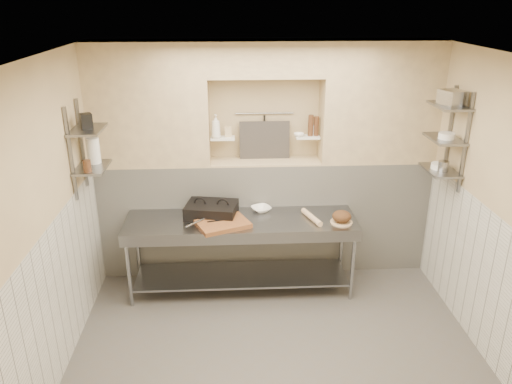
{
  "coord_description": "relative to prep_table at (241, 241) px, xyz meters",
  "views": [
    {
      "loc": [
        -0.41,
        -3.91,
        3.26
      ],
      "look_at": [
        -0.15,
        0.9,
        1.35
      ],
      "focal_mm": 35.0,
      "sensor_mm": 36.0,
      "label": 1
    }
  ],
  "objects": [
    {
      "name": "bread_loaf",
      "position": [
        1.11,
        -0.13,
        0.34
      ],
      "size": [
        0.21,
        0.21,
        0.13
      ],
      "primitive_type": "ellipsoid",
      "color": "#4C2D19",
      "rests_on": "bread_board"
    },
    {
      "name": "jar_left",
      "position": [
        -1.53,
        -0.3,
        1.03
      ],
      "size": [
        0.08,
        0.08,
        0.12
      ],
      "primitive_type": "cylinder",
      "color": "#4A2B18",
      "rests_on": "wall_shelf_left_lower"
    },
    {
      "name": "bottle_soap",
      "position": [
        -0.27,
        0.53,
        1.21
      ],
      "size": [
        0.13,
        0.13,
        0.28
      ],
      "primitive_type": "imported",
      "rotation": [
        0.0,
        0.0,
        0.24
      ],
      "color": "white",
      "rests_on": "alcove_shelf_left"
    },
    {
      "name": "shelf_rail_right_b",
      "position": [
        2.28,
        -0.33,
        1.21
      ],
      "size": [
        0.03,
        0.03,
        1.05
      ],
      "primitive_type": "cube",
      "color": "slate",
      "rests_on": "wall_right"
    },
    {
      "name": "panini_press",
      "position": [
        -0.33,
        0.13,
        0.33
      ],
      "size": [
        0.63,
        0.51,
        0.15
      ],
      "rotation": [
        0.0,
        0.0,
        -0.19
      ],
      "color": "black",
      "rests_on": "prep_table"
    },
    {
      "name": "cutting_board",
      "position": [
        -0.2,
        -0.14,
        0.28
      ],
      "size": [
        0.65,
        0.56,
        0.05
      ],
      "primitive_type": "cube",
      "rotation": [
        0.0,
        0.0,
        0.4
      ],
      "color": "brown",
      "rests_on": "prep_table"
    },
    {
      "name": "bread_board",
      "position": [
        1.11,
        -0.13,
        0.26
      ],
      "size": [
        0.25,
        0.25,
        0.01
      ],
      "primitive_type": "cylinder",
      "color": "#DEBD88",
      "rests_on": "prep_table"
    },
    {
      "name": "utensil_rail",
      "position": [
        0.31,
        0.74,
        1.31
      ],
      "size": [
        0.7,
        0.02,
        0.02
      ],
      "primitive_type": "cylinder",
      "rotation": [
        0.0,
        1.57,
        0.0
      ],
      "color": "gray",
      "rests_on": "wall_back"
    },
    {
      "name": "mixing_bowl",
      "position": [
        0.24,
        0.24,
        0.28
      ],
      "size": [
        0.29,
        0.29,
        0.05
      ],
      "primitive_type": "imported",
      "rotation": [
        0.0,
        0.0,
        0.43
      ],
      "color": "white",
      "rests_on": "prep_table"
    },
    {
      "name": "shelf_rail_right_a",
      "position": [
        2.28,
        0.07,
        1.21
      ],
      "size": [
        0.03,
        0.03,
        1.05
      ],
      "primitive_type": "cube",
      "color": "slate",
      "rests_on": "wall_right"
    },
    {
      "name": "wall_shelf_left_lower",
      "position": [
        -1.53,
        -0.13,
        0.96
      ],
      "size": [
        0.3,
        0.5,
        0.02
      ],
      "primitive_type": "cube",
      "color": "slate",
      "rests_on": "wall_left"
    },
    {
      "name": "tongs",
      "position": [
        -0.5,
        -0.17,
        0.32
      ],
      "size": [
        0.21,
        0.23,
        0.03
      ],
      "primitive_type": "cylinder",
      "rotation": [
        1.57,
        0.0,
        -0.73
      ],
      "color": "gray",
      "rests_on": "cutting_board"
    },
    {
      "name": "bowl_right_mid",
      "position": [
        2.15,
        -0.17,
        1.25
      ],
      "size": [
        0.17,
        0.17,
        0.06
      ],
      "primitive_type": "cylinder",
      "color": "white",
      "rests_on": "wall_shelf_right_mid"
    },
    {
      "name": "floor",
      "position": [
        0.31,
        -1.18,
        -0.69
      ],
      "size": [
        4.0,
        3.9,
        0.1
      ],
      "primitive_type": "cube",
      "color": "#534E49",
      "rests_on": "ground"
    },
    {
      "name": "alcove_sill",
      "position": [
        0.31,
        0.57,
        0.77
      ],
      "size": [
        1.3,
        0.4,
        0.02
      ],
      "primitive_type": "cube",
      "color": "tan",
      "rests_on": "backwall_lower"
    },
    {
      "name": "wall_shelf_right_mid",
      "position": [
        2.15,
        -0.13,
        1.21
      ],
      "size": [
        0.3,
        0.5,
        0.02
      ],
      "primitive_type": "cube",
      "color": "slate",
      "rests_on": "wall_right"
    },
    {
      "name": "wall_back",
      "position": [
        0.31,
        0.82,
        0.76
      ],
      "size": [
        4.0,
        0.1,
        2.8
      ],
      "primitive_type": "cube",
      "color": "tan",
      "rests_on": "ground"
    },
    {
      "name": "wall_shelf_left_upper",
      "position": [
        -1.53,
        -0.13,
        1.36
      ],
      "size": [
        0.3,
        0.5,
        0.03
      ],
      "primitive_type": "cube",
      "color": "slate",
      "rests_on": "wall_left"
    },
    {
      "name": "shelf_rail_left_b",
      "position": [
        -1.67,
        -0.33,
        1.16
      ],
      "size": [
        0.03,
        0.03,
        0.95
      ],
      "primitive_type": "cube",
      "color": "slate",
      "rests_on": "wall_left"
    },
    {
      "name": "bowl_right",
      "position": [
        2.15,
        -0.11,
        0.9
      ],
      "size": [
        0.19,
        0.19,
        0.06
      ],
      "primitive_type": "cylinder",
      "color": "white",
      "rests_on": "wall_shelf_right_lower"
    },
    {
      "name": "backwall_lower",
      "position": [
        0.31,
        0.57,
        0.06
      ],
      "size": [
        4.0,
        0.4,
        1.4
      ],
      "primitive_type": "cube",
      "color": "silver",
      "rests_on": "floor"
    },
    {
      "name": "wall_shelf_right_upper",
      "position": [
        2.15,
        -0.13,
        1.56
      ],
      "size": [
        0.3,
        0.5,
        0.03
      ],
      "primitive_type": "cube",
      "color": "slate",
      "rests_on": "wall_right"
    },
    {
      "name": "shelf_rail_left_a",
      "position": [
        -1.67,
        0.07,
        1.16
      ],
      "size": [
        0.03,
        0.03,
        0.95
      ],
      "primitive_type": "cube",
      "color": "slate",
      "rests_on": "wall_left"
    },
    {
      "name": "wainscot_left",
      "position": [
        -1.68,
        -1.18,
        0.06
      ],
      "size": [
        0.02,
        3.9,
        1.4
      ],
      "primitive_type": "cube",
      "color": "silver",
      "rests_on": "floor"
    },
    {
      "name": "rolling_pin",
      "position": [
        0.8,
        -0.03,
        0.29
      ],
      "size": [
        0.19,
        0.41,
        0.06
      ],
      "primitive_type": "cylinder",
      "rotation": [
        1.57,
        0.0,
        0.33
      ],
      "color": "#DEBD88",
      "rests_on": "prep_table"
    },
    {
      "name": "knife_blade",
      "position": [
        -0.23,
        -0.1,
        0.31
      ],
      "size": [
        0.29,
        0.1,
        0.01
      ],
      "primitive_type": "cube",
      "rotation": [
        0.0,
        0.0,
        0.24
      ],
      "color": "gray",
      "rests_on": "cutting_board"
    },
    {
      "name": "wainscot_right",
      "position": [
        2.3,
        -1.18,
        0.06
      ],
      "size": [
        0.02,
        3.9,
        1.4
      ],
      "primitive_type": "cube",
      "color": "silver",
      "rests_on": "floor"
    },
    {
      "name": "jar_alcove",
      "position": [
        -0.12,
        0.6,
        1.13
      ],
      "size": [
        0.08,
        0.08,
        0.12
      ],
      "primitive_type": "cube",
      "color": "tan",
      "rests_on": "alcove_shelf_left"
    },
    {
      "name": "condiment_a",
      "position": [
        0.91,
        0.58,
        1.18
      ],
      "size": [
        0.06,
        0.06,
        0.23
      ],
      "primitive_type": "cylinder",
      "color": "#4A2B18",
      "rests_on": "alcove_shelf_right"
    },
    {
      "name": "box_left_upper",
      "position": [
        -1.53,
        -0.14,
        1.45
      ],
      "size": [
        0.14,
        0.14,
        0.15
      ],
      "primitive_type": "cube",
      "rotation": [
        0.0,
        0.0,
        0.44
      ],
      "color": "black",
      "rests_on": "wall_shelf_left_upper"
    },
    {
      "name": "hanging_steel",
      "position": [
        0.31,
        0.72,
        1.14
      ],
      "size": [
        0.02,
        0.02,
        0.3
      ],
      "primitive_type": "cylinder",
      "color": "black",
      "rests_on": "utensil_rail"
    },
    {
      "name": "ceiling",
      "position": [
        0.31,
        -1.18,
        2.21
      ],
      "size": [
        4.0,
        3.9,
        0.1
      ],
      "primitive_type": "cube",
      "color": "silver",
      "rests_on": "ground"
    },
    {
      "name": "alcove_shelf_right",
      "position": [
        0.81,
        0.57,
        1.06
      ],
      "size": [
        0.28,
        0.16,
        0.02
      ],
      "primitive_type": "cube",
      "color": "white",
      "rests_on": "backwall_lower"
    },
    {
      "name": "backwall_pillar_left",
      "position": [
        -1.02,
        0.57,
        1.46
      ],
      "size": [
        1.35,
        0.4,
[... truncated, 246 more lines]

